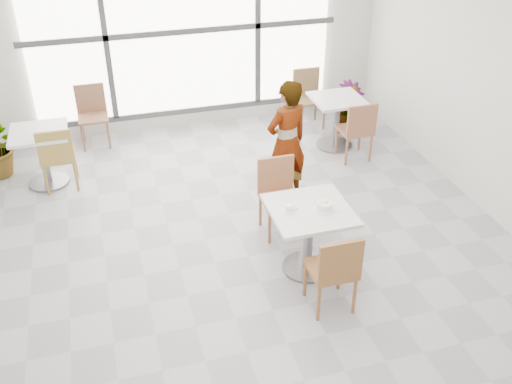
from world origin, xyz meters
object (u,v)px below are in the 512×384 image
object	(u,v)px
bg_table_left	(42,150)
bg_table_right	(336,115)
coffee_cup	(289,208)
main_table	(309,227)
oatmeal_bowl	(324,206)
plant_right	(349,108)
chair_near	(335,269)
bg_chair_left_far	(92,111)
bg_chair_right_near	(358,128)
bg_chair_left_near	(57,155)
bg_chair_right_far	(308,94)
chair_far	(278,191)
person	(287,143)

from	to	relation	value
bg_table_left	bg_table_right	size ratio (longest dim) A/B	1.00
coffee_cup	main_table	bearing A→B (deg)	-5.97
oatmeal_bowl	plant_right	size ratio (longest dim) A/B	0.27
chair_near	bg_chair_left_far	world-z (taller)	same
bg_chair_right_near	bg_chair_left_far	bearing A→B (deg)	-24.74
bg_chair_left_near	bg_chair_right_near	xyz separation A→B (m)	(3.93, -0.33, 0.00)
coffee_cup	bg_chair_right_far	world-z (taller)	bg_chair_right_far
bg_chair_right_near	chair_far	bearing A→B (deg)	39.09
bg_chair_left_near	bg_chair_right_far	bearing A→B (deg)	-164.72
bg_table_left	bg_table_right	xyz separation A→B (m)	(4.01, -0.05, 0.00)
bg_chair_right_near	bg_chair_right_far	size ratio (longest dim) A/B	1.00
coffee_cup	bg_chair_right_near	world-z (taller)	bg_chair_right_near
bg_chair_left_far	person	bearing A→B (deg)	-45.96
chair_near	bg_table_left	bearing A→B (deg)	-50.82
chair_far	bg_table_left	distance (m)	3.14
oatmeal_bowl	person	size ratio (longest dim) A/B	0.14
chair_far	bg_chair_right_near	xyz separation A→B (m)	(1.54, 1.25, 0.00)
bg_chair_right_far	oatmeal_bowl	bearing A→B (deg)	-108.14
bg_chair_left_far	bg_chair_right_far	distance (m)	3.24
coffee_cup	bg_table_right	size ratio (longest dim) A/B	0.21
bg_chair_left_near	bg_chair_right_near	bearing A→B (deg)	175.23
bg_chair_left_near	bg_chair_left_far	world-z (taller)	same
coffee_cup	bg_chair_left_near	size ratio (longest dim) A/B	0.18
bg_chair_left_far	bg_chair_right_near	distance (m)	3.79
bg_chair_left_near	bg_chair_right_far	world-z (taller)	same
chair_near	bg_chair_left_near	size ratio (longest dim) A/B	1.00
chair_near	bg_table_left	xyz separation A→B (m)	(-2.65, 3.25, -0.01)
oatmeal_bowl	person	world-z (taller)	person
oatmeal_bowl	bg_table_right	size ratio (longest dim) A/B	0.28
bg_table_right	bg_chair_right_near	xyz separation A→B (m)	(0.10, -0.49, 0.01)
chair_near	bg_chair_left_near	xyz separation A→B (m)	(-2.46, 3.03, 0.00)
chair_far	bg_chair_right_near	world-z (taller)	same
chair_near	bg_chair_right_far	distance (m)	4.24
bg_table_left	bg_chair_right_near	xyz separation A→B (m)	(4.12, -0.54, 0.01)
main_table	bg_chair_right_far	xyz separation A→B (m)	(1.26, 3.40, -0.02)
bg_table_left	bg_chair_right_far	distance (m)	3.98
main_table	person	xyz separation A→B (m)	(0.22, 1.38, 0.25)
bg_table_right	bg_table_left	bearing A→B (deg)	179.30
bg_table_right	bg_chair_right_far	bearing A→B (deg)	97.83
bg_chair_right_near	bg_chair_right_far	world-z (taller)	same
person	plant_right	bearing A→B (deg)	-152.58
plant_right	main_table	bearing A→B (deg)	-120.80
coffee_cup	bg_chair_right_near	size ratio (longest dim) A/B	0.18
main_table	person	distance (m)	1.42
bg_table_right	bg_chair_left_far	world-z (taller)	bg_chair_left_far
chair_near	coffee_cup	xyz separation A→B (m)	(-0.23, 0.67, 0.28)
oatmeal_bowl	chair_near	bearing A→B (deg)	-101.17
chair_far	bg_chair_right_far	size ratio (longest dim) A/B	1.00
main_table	oatmeal_bowl	xyz separation A→B (m)	(0.13, -0.05, 0.27)
chair_far	chair_near	bearing A→B (deg)	-87.03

